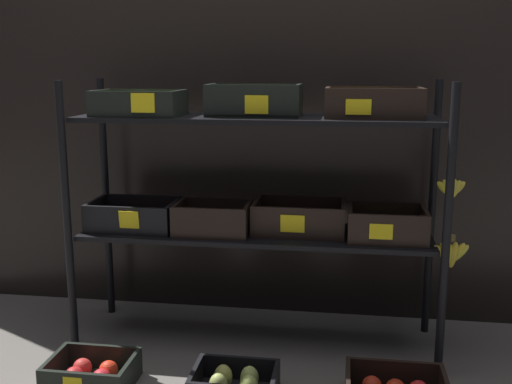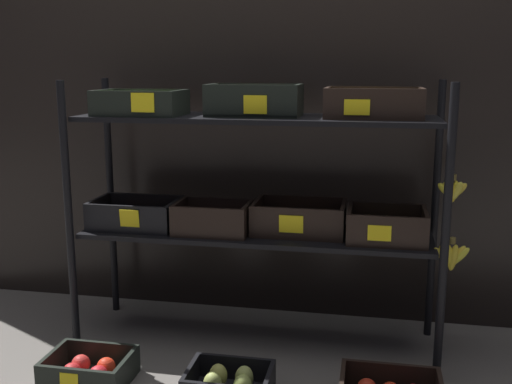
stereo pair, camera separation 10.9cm
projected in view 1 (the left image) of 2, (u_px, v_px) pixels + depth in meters
ground_plane at (256, 340)px, 2.65m from camera, size 10.00×10.00×0.00m
storefront_wall at (269, 117)px, 2.85m from camera, size 3.88×0.12×1.88m
display_rack at (261, 177)px, 2.49m from camera, size 1.61×0.44×1.12m
crate_ground_apple_red at (92, 374)px, 2.27m from camera, size 0.31×0.24×0.11m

